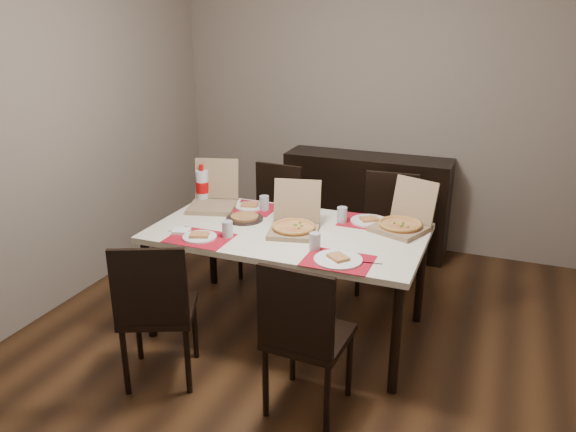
# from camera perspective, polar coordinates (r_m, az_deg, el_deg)

# --- Properties ---
(ground) EXTENTS (3.80, 4.00, 0.02)m
(ground) POSITION_cam_1_polar(r_m,az_deg,el_deg) (3.93, 1.05, -12.85)
(ground) COLOR #412714
(ground) RESTS_ON ground
(room_walls) EXTENTS (3.84, 4.02, 2.62)m
(room_walls) POSITION_cam_1_polar(r_m,az_deg,el_deg) (3.74, 3.64, 13.97)
(room_walls) COLOR gray
(room_walls) RESTS_ON ground
(sideboard) EXTENTS (1.50, 0.40, 0.90)m
(sideboard) POSITION_cam_1_polar(r_m,az_deg,el_deg) (5.29, 7.91, 1.31)
(sideboard) COLOR black
(sideboard) RESTS_ON ground
(dining_table) EXTENTS (1.80, 1.00, 0.75)m
(dining_table) POSITION_cam_1_polar(r_m,az_deg,el_deg) (3.78, 0.00, -2.37)
(dining_table) COLOR beige
(dining_table) RESTS_ON ground
(chair_near_left) EXTENTS (0.55, 0.55, 0.93)m
(chair_near_left) POSITION_cam_1_polar(r_m,az_deg,el_deg) (3.38, -13.29, -9.02)
(chair_near_left) COLOR black
(chair_near_left) RESTS_ON ground
(chair_near_right) EXTENTS (0.44, 0.44, 0.93)m
(chair_near_right) POSITION_cam_1_polar(r_m,az_deg,el_deg) (3.06, 1.63, -11.82)
(chair_near_right) COLOR black
(chair_near_right) RESTS_ON ground
(chair_far_left) EXTENTS (0.45, 0.45, 0.93)m
(chair_far_left) POSITION_cam_1_polar(r_m,az_deg,el_deg) (4.73, -1.57, 0.02)
(chair_far_left) COLOR black
(chair_far_left) RESTS_ON ground
(chair_far_right) EXTENTS (0.45, 0.45, 0.93)m
(chair_far_right) POSITION_cam_1_polar(r_m,az_deg,el_deg) (4.55, 10.08, -1.12)
(chair_far_right) COLOR black
(chair_far_right) RESTS_ON ground
(setting_near_left) EXTENTS (0.46, 0.30, 0.11)m
(setting_near_left) POSITION_cam_1_polar(r_m,az_deg,el_deg) (3.67, -8.44, -1.85)
(setting_near_left) COLOR #A90B1D
(setting_near_left) RESTS_ON dining_table
(setting_near_right) EXTENTS (0.47, 0.30, 0.11)m
(setting_near_right) POSITION_cam_1_polar(r_m,az_deg,el_deg) (3.34, 4.53, -3.98)
(setting_near_right) COLOR #A90B1D
(setting_near_right) RESTS_ON dining_table
(setting_far_left) EXTENTS (0.49, 0.30, 0.11)m
(setting_far_left) POSITION_cam_1_polar(r_m,az_deg,el_deg) (4.19, -3.72, 1.10)
(setting_far_left) COLOR #A90B1D
(setting_far_left) RESTS_ON dining_table
(setting_far_right) EXTENTS (0.43, 0.30, 0.11)m
(setting_far_right) POSITION_cam_1_polar(r_m,az_deg,el_deg) (3.92, 7.54, -0.35)
(setting_far_right) COLOR #A90B1D
(setting_far_right) RESTS_ON dining_table
(napkin_loose) EXTENTS (0.16, 0.16, 0.02)m
(napkin_loose) POSITION_cam_1_polar(r_m,az_deg,el_deg) (3.62, 1.44, -2.12)
(napkin_loose) COLOR white
(napkin_loose) RESTS_ON dining_table
(pizza_box_center) EXTENTS (0.39, 0.41, 0.32)m
(pizza_box_center) POSITION_cam_1_polar(r_m,az_deg,el_deg) (3.71, 0.66, -0.83)
(pizza_box_center) COLOR #846A4C
(pizza_box_center) RESTS_ON dining_table
(pizza_box_right) EXTENTS (0.43, 0.45, 0.32)m
(pizza_box_right) POSITION_cam_1_polar(r_m,az_deg,el_deg) (3.83, 11.58, -0.60)
(pizza_box_right) COLOR #846A4C
(pizza_box_right) RESTS_ON dining_table
(pizza_box_left) EXTENTS (0.42, 0.45, 0.34)m
(pizza_box_left) POSITION_cam_1_polar(r_m,az_deg,el_deg) (4.23, -7.56, 1.69)
(pizza_box_left) COLOR #846A4C
(pizza_box_left) RESTS_ON dining_table
(faina_plate) EXTENTS (0.26, 0.26, 0.03)m
(faina_plate) POSITION_cam_1_polar(r_m,az_deg,el_deg) (3.96, -4.42, -0.20)
(faina_plate) COLOR black
(faina_plate) RESTS_ON dining_table
(dip_bowl) EXTENTS (0.11, 0.11, 0.03)m
(dip_bowl) POSITION_cam_1_polar(r_m,az_deg,el_deg) (3.85, 1.64, -0.71)
(dip_bowl) COLOR white
(dip_bowl) RESTS_ON dining_table
(soda_bottle) EXTENTS (0.10, 0.10, 0.30)m
(soda_bottle) POSITION_cam_1_polar(r_m,az_deg,el_deg) (4.34, -8.70, 3.01)
(soda_bottle) COLOR silver
(soda_bottle) RESTS_ON dining_table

